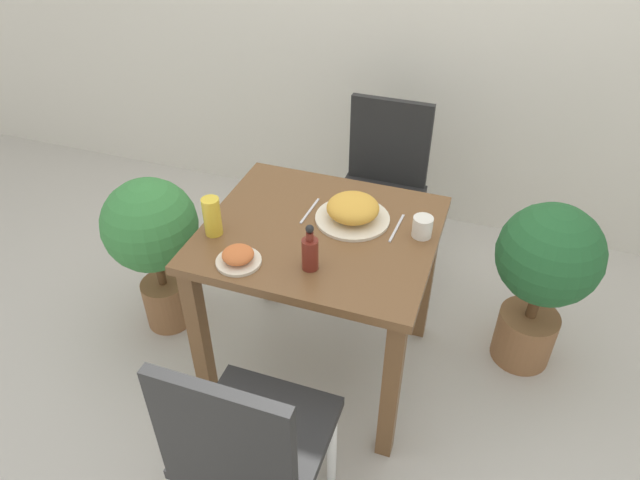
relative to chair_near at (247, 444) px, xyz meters
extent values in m
plane|color=#B7B2A8|center=(-0.04, 0.77, -0.50)|extent=(16.00, 16.00, 0.00)
cube|color=brown|center=(-0.04, 0.77, 0.22)|extent=(0.85, 0.75, 0.04)
cube|color=brown|center=(-0.42, 0.44, -0.15)|extent=(0.06, 0.06, 0.70)
cube|color=brown|center=(0.34, 0.44, -0.15)|extent=(0.06, 0.06, 0.70)
cube|color=brown|center=(-0.42, 1.09, -0.15)|extent=(0.06, 0.06, 0.70)
cube|color=brown|center=(0.34, 1.09, -0.15)|extent=(0.06, 0.06, 0.70)
cube|color=black|center=(0.00, 0.08, -0.07)|extent=(0.42, 0.42, 0.04)
cube|color=black|center=(0.00, -0.11, 0.17)|extent=(0.40, 0.04, 0.44)
cylinder|color=white|center=(0.18, 0.26, -0.30)|extent=(0.03, 0.03, 0.41)
cylinder|color=white|center=(-0.18, 0.26, -0.30)|extent=(0.03, 0.03, 0.41)
cube|color=black|center=(0.01, 1.46, -0.07)|extent=(0.42, 0.42, 0.04)
cube|color=black|center=(0.01, 1.65, 0.17)|extent=(0.40, 0.04, 0.44)
cylinder|color=white|center=(-0.17, 1.28, -0.30)|extent=(0.03, 0.03, 0.41)
cylinder|color=white|center=(0.19, 1.28, -0.30)|extent=(0.03, 0.03, 0.41)
cylinder|color=white|center=(-0.17, 1.64, -0.30)|extent=(0.03, 0.03, 0.41)
cylinder|color=white|center=(0.19, 1.64, -0.30)|extent=(0.03, 0.03, 0.41)
cylinder|color=beige|center=(0.05, 0.86, 0.24)|extent=(0.28, 0.28, 0.01)
ellipsoid|color=gold|center=(0.05, 0.86, 0.29)|extent=(0.20, 0.20, 0.08)
cylinder|color=beige|center=(-0.24, 0.49, 0.24)|extent=(0.16, 0.16, 0.01)
ellipsoid|color=#CC6633|center=(-0.24, 0.49, 0.27)|extent=(0.11, 0.11, 0.05)
cylinder|color=silver|center=(0.32, 0.85, 0.28)|extent=(0.07, 0.07, 0.08)
cylinder|color=gold|center=(-0.40, 0.62, 0.31)|extent=(0.06, 0.06, 0.15)
cylinder|color=maroon|center=(0.00, 0.55, 0.30)|extent=(0.06, 0.06, 0.12)
cylinder|color=maroon|center=(0.00, 0.55, 0.37)|extent=(0.03, 0.03, 0.03)
sphere|color=black|center=(0.00, 0.55, 0.40)|extent=(0.03, 0.03, 0.03)
cube|color=silver|center=(-0.12, 0.86, 0.24)|extent=(0.02, 0.18, 0.00)
cube|color=silver|center=(0.23, 0.86, 0.24)|extent=(0.02, 0.18, 0.00)
cylinder|color=brown|center=(-0.81, 0.78, -0.38)|extent=(0.21, 0.21, 0.24)
cylinder|color=brown|center=(-0.81, 0.78, -0.20)|extent=(0.04, 0.04, 0.12)
sphere|color=#387F3D|center=(-0.81, 0.78, 0.07)|extent=(0.41, 0.41, 0.41)
cylinder|color=brown|center=(0.80, 1.10, -0.37)|extent=(0.25, 0.25, 0.25)
cylinder|color=brown|center=(0.80, 1.10, -0.19)|extent=(0.05, 0.05, 0.12)
sphere|color=#235B2D|center=(0.80, 1.10, 0.08)|extent=(0.42, 0.42, 0.42)
camera|label=1|loc=(0.52, -0.84, 1.48)|focal=32.00mm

